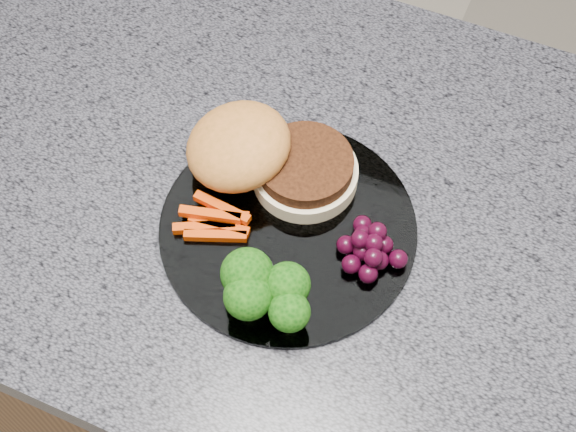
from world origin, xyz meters
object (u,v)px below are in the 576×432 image
(plate, at_px, (288,228))
(grape_bunch, at_px, (369,248))
(burger, at_px, (262,157))
(island_cabinet, at_px, (283,350))

(plate, distance_m, grape_bunch, 0.09)
(plate, height_order, burger, burger)
(island_cabinet, bearing_deg, burger, 174.08)
(grape_bunch, bearing_deg, burger, 159.77)
(plate, relative_size, burger, 1.27)
(island_cabinet, height_order, plate, plate)
(plate, height_order, grape_bunch, grape_bunch)
(burger, relative_size, grape_bunch, 2.86)
(plate, xyz_separation_m, grape_bunch, (0.09, 0.00, 0.02))
(island_cabinet, relative_size, plate, 4.62)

